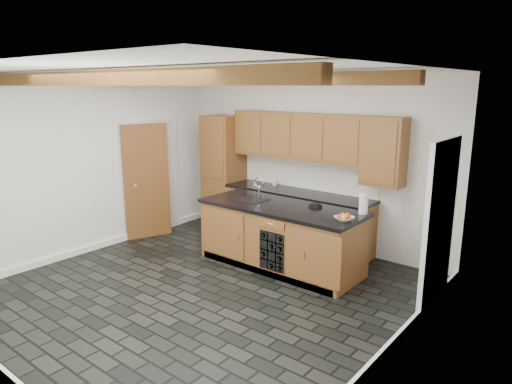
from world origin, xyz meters
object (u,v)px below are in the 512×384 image
at_px(kitchen_scale, 315,205).
at_px(fruit_bowl, 344,219).
at_px(paper_towel, 364,204).
at_px(island, 280,237).

distance_m(kitchen_scale, fruit_bowl, 0.75).
relative_size(fruit_bowl, paper_towel, 0.87).
bearing_deg(kitchen_scale, paper_towel, 14.77).
relative_size(island, fruit_bowl, 10.49).
xyz_separation_m(kitchen_scale, fruit_bowl, (0.65, -0.36, 0.00)).
bearing_deg(kitchen_scale, island, -140.52).
distance_m(island, kitchen_scale, 0.70).
height_order(island, kitchen_scale, kitchen_scale).
bearing_deg(paper_towel, kitchen_scale, -172.01).
relative_size(kitchen_scale, fruit_bowl, 0.77).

